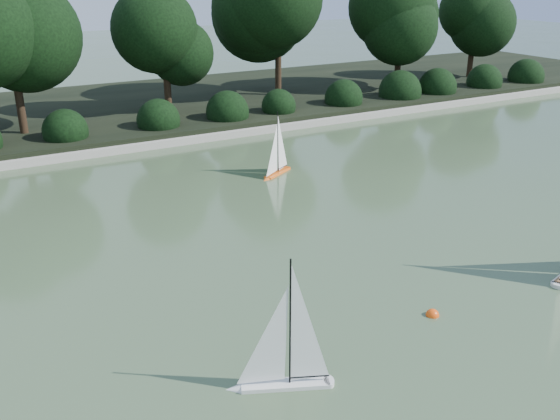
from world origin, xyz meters
name	(u,v)px	position (x,y,z in m)	size (l,w,h in m)	color
ground	(398,304)	(0.00, 0.00, 0.00)	(80.00, 80.00, 0.00)	#37482B
pond_coping	(165,143)	(0.00, 9.00, 0.09)	(40.00, 0.35, 0.18)	gray
far_bank	(119,110)	(0.00, 13.00, 0.15)	(40.00, 8.00, 0.30)	black
tree_line	(171,27)	(1.23, 11.44, 2.64)	(26.31, 3.93, 4.39)	black
shrub_hedge	(152,121)	(0.00, 9.90, 0.45)	(29.10, 1.10, 1.10)	black
sailboat_white_a	(277,367)	(-2.26, -0.73, 0.25)	(1.13, 0.63, 1.61)	silver
sailboat_orange	(276,165)	(1.28, 5.62, 0.23)	(0.98, 0.65, 1.44)	orange
race_buoy	(432,315)	(0.20, -0.45, 0.00)	(0.17, 0.17, 0.17)	#FB4D0D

